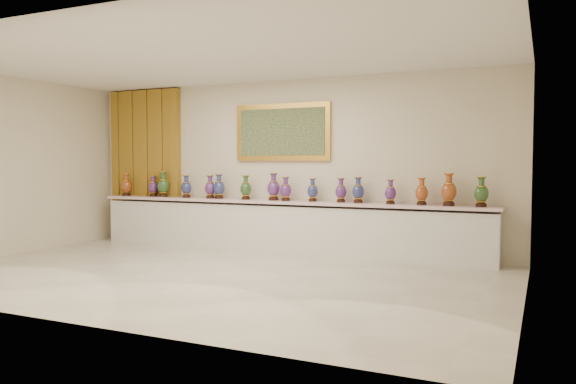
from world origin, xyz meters
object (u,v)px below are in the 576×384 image
at_px(vase_1, 153,187).
at_px(counter, 280,227).
at_px(vase_0, 126,186).
at_px(vase_2, 163,186).

bearing_deg(vase_1, counter, -0.19).
distance_m(vase_0, vase_1, 0.63).
bearing_deg(counter, vase_2, -179.31).
bearing_deg(vase_0, counter, 0.47).
distance_m(counter, vase_0, 3.42).
relative_size(vase_0, vase_2, 0.91).
relative_size(vase_0, vase_1, 1.10).
bearing_deg(vase_0, vase_2, -0.12).
bearing_deg(vase_2, vase_1, 171.75).
distance_m(counter, vase_1, 2.80).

